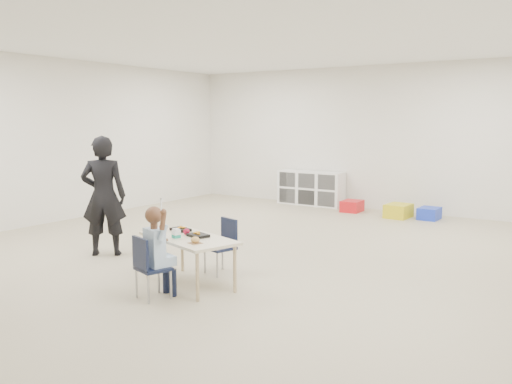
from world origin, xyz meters
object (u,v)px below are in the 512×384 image
Objects in this scene: table at (189,260)px; cubby_shelf at (311,188)px; child at (153,249)px; adult at (104,196)px; chair_near at (153,267)px.

cubby_shelf is at bearing 122.45° from table.
cubby_shelf reaches higher than table.
child is 0.64× the size of adult.
cubby_shelf is at bearing 121.14° from chair_near.
chair_near is at bearing 114.20° from adult.
table is 0.57m from child.
child is at bearing 93.38° from chair_near.
chair_near is 2.04m from adult.
adult is at bearing -92.85° from cubby_shelf.
cubby_shelf is at bearing -131.08° from adult.
adult is at bearing -175.04° from table.
child is (-0.01, -0.53, 0.23)m from table.
chair_near is 0.40× the size of adult.
table is 0.53m from chair_near.
child is at bearing -73.48° from table.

